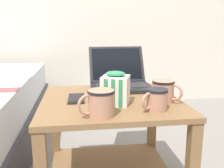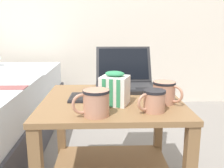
{
  "view_description": "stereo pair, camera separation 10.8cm",
  "coord_description": "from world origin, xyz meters",
  "px_view_note": "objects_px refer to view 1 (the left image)",
  "views": [
    {
      "loc": [
        -0.15,
        -1.09,
        0.83
      ],
      "look_at": [
        0.0,
        -0.04,
        0.59
      ],
      "focal_mm": 40.0,
      "sensor_mm": 36.0,
      "label": 1
    },
    {
      "loc": [
        -0.04,
        -1.1,
        0.83
      ],
      "look_at": [
        0.0,
        -0.04,
        0.59
      ],
      "focal_mm": 40.0,
      "sensor_mm": 36.0,
      "label": 2
    }
  ],
  "objects_px": {
    "mug_front_right": "(164,90)",
    "cell_phone": "(76,98)",
    "snack_bag": "(116,89)",
    "laptop": "(120,79)",
    "mug_front_left": "(100,102)",
    "mug_mid_center": "(156,98)"
  },
  "relations": [
    {
      "from": "laptop",
      "to": "mug_front_right",
      "type": "distance_m",
      "value": 0.33
    },
    {
      "from": "mug_front_right",
      "to": "cell_phone",
      "type": "distance_m",
      "value": 0.4
    },
    {
      "from": "snack_bag",
      "to": "cell_phone",
      "type": "xyz_separation_m",
      "value": [
        -0.17,
        0.09,
        -0.06
      ]
    },
    {
      "from": "laptop",
      "to": "snack_bag",
      "type": "height_order",
      "value": "laptop"
    },
    {
      "from": "laptop",
      "to": "mug_front_right",
      "type": "height_order",
      "value": "laptop"
    },
    {
      "from": "mug_front_right",
      "to": "snack_bag",
      "type": "bearing_deg",
      "value": -178.5
    },
    {
      "from": "laptop",
      "to": "snack_bag",
      "type": "distance_m",
      "value": 0.31
    },
    {
      "from": "mug_front_left",
      "to": "cell_phone",
      "type": "relative_size",
      "value": 0.89
    },
    {
      "from": "laptop",
      "to": "mug_mid_center",
      "type": "relative_size",
      "value": 2.86
    },
    {
      "from": "mug_front_right",
      "to": "mug_mid_center",
      "type": "xyz_separation_m",
      "value": [
        -0.07,
        -0.11,
        -0.0
      ]
    },
    {
      "from": "mug_front_right",
      "to": "mug_mid_center",
      "type": "bearing_deg",
      "value": -122.37
    },
    {
      "from": "mug_front_left",
      "to": "cell_phone",
      "type": "bearing_deg",
      "value": 110.93
    },
    {
      "from": "mug_front_left",
      "to": "mug_front_right",
      "type": "bearing_deg",
      "value": 26.74
    },
    {
      "from": "mug_mid_center",
      "to": "snack_bag",
      "type": "distance_m",
      "value": 0.18
    },
    {
      "from": "snack_bag",
      "to": "cell_phone",
      "type": "distance_m",
      "value": 0.2
    },
    {
      "from": "mug_front_right",
      "to": "snack_bag",
      "type": "relative_size",
      "value": 0.82
    },
    {
      "from": "laptop",
      "to": "mug_front_left",
      "type": "xyz_separation_m",
      "value": [
        -0.15,
        -0.45,
        0.01
      ]
    },
    {
      "from": "snack_bag",
      "to": "cell_phone",
      "type": "height_order",
      "value": "snack_bag"
    },
    {
      "from": "cell_phone",
      "to": "laptop",
      "type": "bearing_deg",
      "value": 41.83
    },
    {
      "from": "mug_front_right",
      "to": "mug_mid_center",
      "type": "relative_size",
      "value": 1.01
    },
    {
      "from": "mug_front_left",
      "to": "mug_mid_center",
      "type": "bearing_deg",
      "value": 9.71
    },
    {
      "from": "snack_bag",
      "to": "mug_front_right",
      "type": "bearing_deg",
      "value": 1.5
    }
  ]
}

